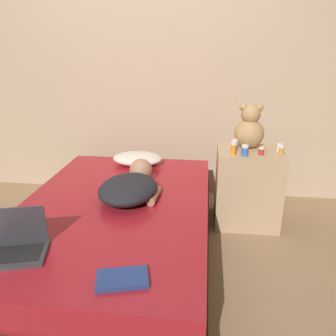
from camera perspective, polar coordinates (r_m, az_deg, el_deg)
name	(u,v)px	position (r m, az deg, el deg)	size (l,w,h in m)	color
ground_plane	(118,258)	(2.52, -8.71, -15.24)	(12.00, 12.00, 0.00)	#937551
wall_back	(145,64)	(3.29, -4.01, 17.64)	(8.00, 0.06, 2.60)	tan
bed	(116,232)	(2.40, -9.00, -10.90)	(1.30, 1.97, 0.45)	#2D2319
nightstand	(247,187)	(2.88, 13.64, -3.27)	(0.53, 0.43, 0.66)	tan
pillow	(138,159)	(2.98, -5.23, 1.65)	(0.45, 0.32, 0.11)	beige
person_lying	(131,186)	(2.35, -6.45, -3.07)	(0.44, 0.68, 0.18)	black
laptop	(18,243)	(1.90, -24.72, -11.85)	(0.34, 0.30, 0.24)	#333338
teddy_bear	(250,129)	(2.80, 14.01, 6.64)	(0.24, 0.24, 0.37)	tan
bottle_red	(261,151)	(2.67, 15.94, 2.84)	(0.04, 0.04, 0.06)	#B72D2D
bottle_clear	(235,145)	(2.71, 11.52, 3.87)	(0.05, 0.05, 0.10)	silver
bottle_orange	(233,149)	(2.60, 11.31, 3.32)	(0.04, 0.04, 0.11)	orange
bottle_white	(280,148)	(2.79, 18.85, 3.34)	(0.05, 0.05, 0.07)	white
bottle_amber	(281,150)	(2.73, 19.14, 2.98)	(0.04, 0.04, 0.07)	gold
bottle_blue	(245,151)	(2.61, 13.23, 2.96)	(0.06, 0.06, 0.09)	#3866B2
book	(122,279)	(1.59, -7.97, -18.54)	(0.26, 0.20, 0.02)	navy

